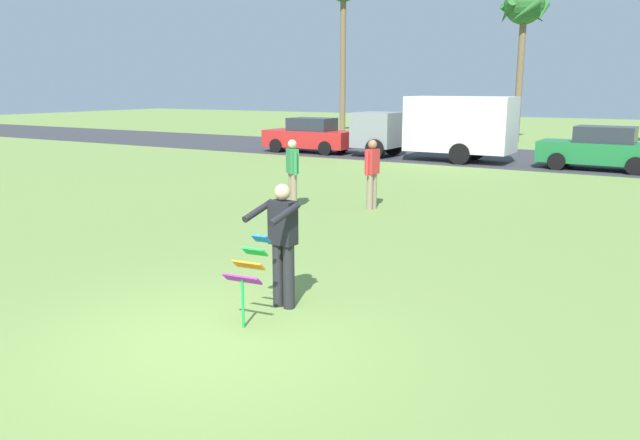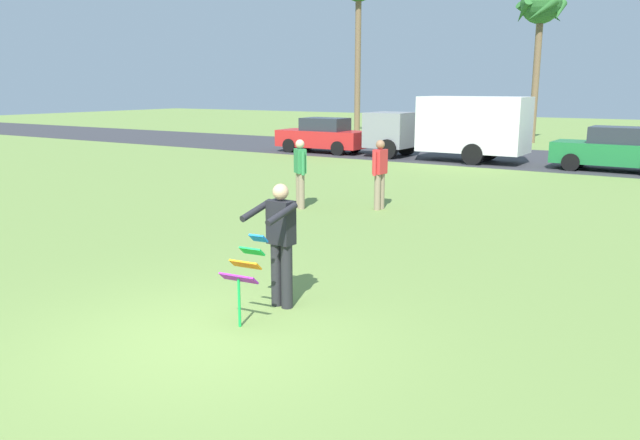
# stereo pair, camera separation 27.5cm
# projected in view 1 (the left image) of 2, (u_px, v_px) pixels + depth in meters

# --- Properties ---
(ground_plane) EXTENTS (120.00, 120.00, 0.00)m
(ground_plane) POSITION_uv_depth(u_px,v_px,m) (209.00, 340.00, 7.48)
(ground_plane) COLOR olive
(road_strip) EXTENTS (120.00, 8.00, 0.01)m
(road_strip) POSITION_uv_depth(u_px,v_px,m) (549.00, 160.00, 25.86)
(road_strip) COLOR #38383D
(road_strip) RESTS_ON ground
(person_kite_flyer) EXTENTS (0.57, 0.68, 1.73)m
(person_kite_flyer) POSITION_uv_depth(u_px,v_px,m) (282.00, 241.00, 8.41)
(person_kite_flyer) COLOR #26262B
(person_kite_flyer) RESTS_ON ground
(kite_held) EXTENTS (0.52, 0.66, 1.12)m
(kite_held) POSITION_uv_depth(u_px,v_px,m) (249.00, 268.00, 7.87)
(kite_held) COLOR blue
(kite_held) RESTS_ON ground
(parked_car_red) EXTENTS (4.22, 1.88, 1.60)m
(parked_car_red) POSITION_uv_depth(u_px,v_px,m) (310.00, 136.00, 28.71)
(parked_car_red) COLOR red
(parked_car_red) RESTS_ON ground
(parked_truck_grey_van) EXTENTS (6.73, 2.20, 2.62)m
(parked_truck_grey_van) POSITION_uv_depth(u_px,v_px,m) (441.00, 126.00, 25.47)
(parked_truck_grey_van) COLOR gray
(parked_truck_grey_van) RESTS_ON ground
(parked_car_green) EXTENTS (4.25, 1.94, 1.60)m
(parked_car_green) POSITION_uv_depth(u_px,v_px,m) (601.00, 149.00, 22.60)
(parked_car_green) COLOR #1E7238
(parked_car_green) RESTS_ON ground
(palm_tree_right_near) EXTENTS (2.58, 2.71, 8.33)m
(palm_tree_right_near) POSITION_uv_depth(u_px,v_px,m) (524.00, 11.00, 32.72)
(palm_tree_right_near) COLOR brown
(palm_tree_right_near) RESTS_ON ground
(person_walker_near) EXTENTS (0.47, 0.40, 1.73)m
(person_walker_near) POSITION_uv_depth(u_px,v_px,m) (292.00, 172.00, 15.39)
(person_walker_near) COLOR gray
(person_walker_near) RESTS_ON ground
(person_walker_far) EXTENTS (0.26, 0.57, 1.73)m
(person_walker_far) POSITION_uv_depth(u_px,v_px,m) (372.00, 172.00, 15.31)
(person_walker_far) COLOR gray
(person_walker_far) RESTS_ON ground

